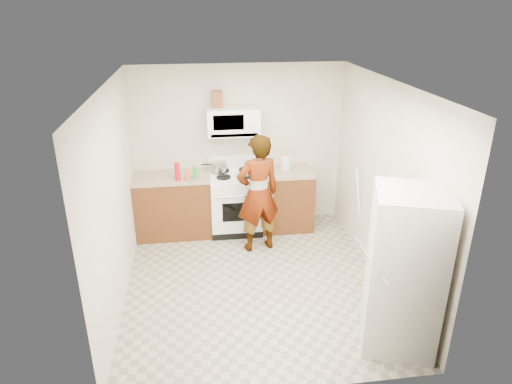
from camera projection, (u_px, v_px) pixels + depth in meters
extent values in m
plane|color=gray|center=(255.00, 281.00, 5.84)|extent=(3.60, 3.60, 0.00)
cube|color=beige|center=(239.00, 147.00, 6.99)|extent=(3.20, 0.02, 2.50)
cube|color=beige|center=(384.00, 185.00, 5.56)|extent=(0.02, 3.60, 2.50)
cube|color=#552A14|center=(174.00, 206.00, 6.90)|extent=(1.12, 0.62, 0.90)
cube|color=tan|center=(171.00, 177.00, 6.72)|extent=(1.14, 0.64, 0.03)
cube|color=#552A14|center=(285.00, 200.00, 7.11)|extent=(0.80, 0.62, 0.90)
cube|color=tan|center=(286.00, 172.00, 6.93)|extent=(0.82, 0.64, 0.03)
cube|color=white|center=(235.00, 203.00, 7.00)|extent=(0.76, 0.65, 0.90)
cube|color=white|center=(235.00, 175.00, 6.82)|extent=(0.76, 0.62, 0.03)
cube|color=white|center=(233.00, 162.00, 7.04)|extent=(0.76, 0.08, 0.20)
cube|color=white|center=(233.00, 121.00, 6.64)|extent=(0.76, 0.38, 0.40)
imported|color=tan|center=(258.00, 194.00, 6.32)|extent=(0.70, 0.54, 1.70)
cube|color=#BBBAB6|center=(404.00, 271.00, 4.51)|extent=(0.89, 0.89, 1.70)
cylinder|color=silver|center=(286.00, 163.00, 6.97)|extent=(0.18, 0.18, 0.18)
cube|color=brown|center=(217.00, 99.00, 6.54)|extent=(0.15, 0.15, 0.24)
cylinder|color=#AEAFB3|center=(219.00, 167.00, 6.86)|extent=(0.27, 0.27, 0.13)
cube|color=silver|center=(244.00, 174.00, 6.73)|extent=(0.27, 0.19, 0.05)
cylinder|color=#B90D14|center=(177.00, 172.00, 6.52)|extent=(0.09, 0.09, 0.26)
cylinder|color=#DB5718|center=(187.00, 175.00, 6.53)|extent=(0.06, 0.06, 0.16)
cylinder|color=#1A911E|center=(195.00, 173.00, 6.57)|extent=(0.06, 0.06, 0.18)
cylinder|color=silver|center=(193.00, 179.00, 6.59)|extent=(0.34, 0.34, 0.01)
cylinder|color=white|center=(359.00, 207.00, 6.46)|extent=(0.26, 0.14, 1.22)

